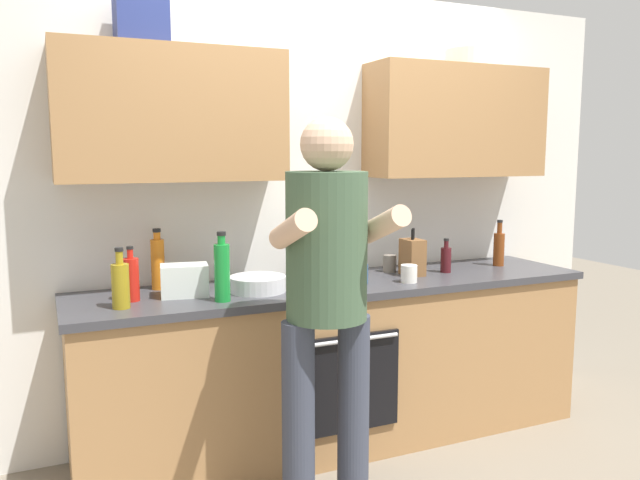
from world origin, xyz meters
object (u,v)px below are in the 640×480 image
(bottle_wine, at_px, (446,259))
(cup_stoneware, at_px, (390,263))
(bottle_soy, at_px, (306,261))
(person_standing, at_px, (327,288))
(bottle_hotsauce, at_px, (131,279))
(bottle_soda, at_px, (222,271))
(bottle_vinegar, at_px, (499,248))
(bottle_juice, at_px, (158,263))
(mixing_bowl, at_px, (258,284))
(bottle_oil, at_px, (120,284))
(cup_coffee, at_px, (409,274))
(cup_tea, at_px, (360,274))
(grocery_bag_produce, at_px, (185,281))
(grocery_bag_rice, at_px, (313,263))
(knife_block, at_px, (412,257))

(bottle_wine, relative_size, cup_stoneware, 2.01)
(bottle_soy, xyz_separation_m, cup_stoneware, (0.50, -0.07, -0.04))
(person_standing, bearing_deg, bottle_soy, 73.11)
(bottle_hotsauce, xyz_separation_m, bottle_soda, (0.39, -0.18, 0.04))
(bottle_hotsauce, relative_size, bottle_vinegar, 0.92)
(bottle_juice, relative_size, cup_stoneware, 3.13)
(bottle_soy, bearing_deg, bottle_juice, -179.92)
(bottle_wine, bearing_deg, bottle_juice, 172.50)
(bottle_juice, bearing_deg, mixing_bowl, -29.88)
(bottle_oil, bearing_deg, cup_coffee, -1.20)
(bottle_vinegar, relative_size, cup_tea, 2.78)
(bottle_soda, bearing_deg, bottle_juice, 120.48)
(cup_stoneware, distance_m, grocery_bag_produce, 1.24)
(bottle_juice, bearing_deg, bottle_hotsauce, -127.29)
(person_standing, height_order, mixing_bowl, person_standing)
(bottle_hotsauce, distance_m, bottle_vinegar, 2.20)
(bottle_soda, xyz_separation_m, cup_stoneware, (1.09, 0.32, -0.09))
(bottle_juice, relative_size, bottle_vinegar, 1.10)
(person_standing, relative_size, bottle_soy, 7.91)
(bottle_vinegar, bearing_deg, bottle_oil, -175.42)
(cup_tea, height_order, grocery_bag_produce, grocery_bag_produce)
(bottle_vinegar, distance_m, bottle_soda, 1.82)
(bottle_soda, distance_m, cup_stoneware, 1.14)
(bottle_oil, xyz_separation_m, cup_tea, (1.23, 0.05, -0.06))
(bottle_juice, distance_m, cup_coffee, 1.32)
(bottle_soy, xyz_separation_m, bottle_wine, (0.80, -0.21, -0.01))
(cup_stoneware, height_order, cup_tea, cup_tea)
(bottle_juice, xyz_separation_m, bottle_soy, (0.81, 0.00, -0.05))
(bottle_vinegar, bearing_deg, grocery_bag_produce, -178.38)
(bottle_juice, distance_m, bottle_hotsauce, 0.26)
(mixing_bowl, height_order, grocery_bag_rice, grocery_bag_rice)
(bottle_oil, distance_m, cup_tea, 1.23)
(cup_tea, bearing_deg, person_standing, -128.35)
(cup_stoneware, relative_size, cup_coffee, 1.05)
(cup_tea, distance_m, grocery_bag_rice, 0.26)
(bottle_juice, distance_m, bottle_vinegar, 2.04)
(knife_block, bearing_deg, person_standing, -141.60)
(grocery_bag_rice, bearing_deg, person_standing, -108.31)
(bottle_hotsauce, bearing_deg, person_standing, -42.90)
(cup_tea, xyz_separation_m, knife_block, (0.38, 0.08, 0.05))
(person_standing, relative_size, bottle_hotsauce, 6.68)
(bottle_soda, relative_size, cup_tea, 3.22)
(bottle_soy, distance_m, cup_tea, 0.35)
(grocery_bag_produce, bearing_deg, cup_coffee, -7.62)
(bottle_soda, xyz_separation_m, cup_tea, (0.78, 0.10, -0.09))
(knife_block, bearing_deg, grocery_bag_produce, -179.62)
(knife_block, distance_m, grocery_bag_produce, 1.30)
(bottle_soy, distance_m, bottle_soda, 0.70)
(knife_block, bearing_deg, mixing_bowl, -176.95)
(cup_tea, bearing_deg, bottle_wine, 7.37)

